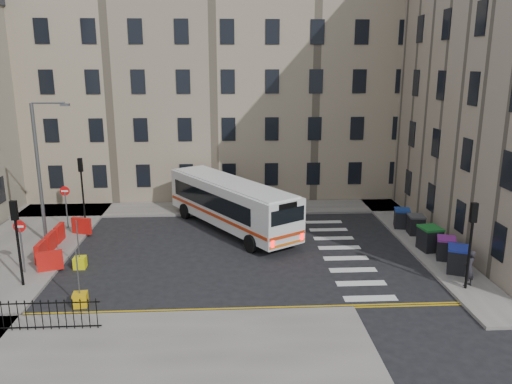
{
  "coord_description": "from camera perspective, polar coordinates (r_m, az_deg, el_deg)",
  "views": [
    {
      "loc": [
        -2.27,
        -26.18,
        10.21
      ],
      "look_at": [
        -0.71,
        1.84,
        3.0
      ],
      "focal_mm": 35.0,
      "sensor_mm": 36.0,
      "label": 1
    }
  ],
  "objects": [
    {
      "name": "wheelie_bin_a",
      "position": [
        26.92,
        22.1,
        -7.14
      ],
      "size": [
        1.43,
        1.51,
        1.31
      ],
      "rotation": [
        0.0,
        0.0,
        -0.42
      ],
      "color": "black",
      "rests_on": "pavement_east"
    },
    {
      "name": "wheelie_bin_e",
      "position": [
        32.93,
        16.32,
        -2.88
      ],
      "size": [
        1.17,
        1.27,
        1.19
      ],
      "rotation": [
        0.0,
        0.0,
        -0.24
      ],
      "color": "black",
      "rests_on": "pavement_east"
    },
    {
      "name": "traffic_light_sw",
      "position": [
        25.3,
        -25.7,
        -3.93
      ],
      "size": [
        0.28,
        0.22,
        4.1
      ],
      "color": "black",
      "rests_on": "pavement_west"
    },
    {
      "name": "traffic_light_nw",
      "position": [
        34.87,
        -19.32,
        1.44
      ],
      "size": [
        0.28,
        0.22,
        4.1
      ],
      "color": "black",
      "rests_on": "pavement_west"
    },
    {
      "name": "bus",
      "position": [
        31.38,
        -2.91,
        -1.2
      ],
      "size": [
        8.22,
        10.89,
        3.08
      ],
      "rotation": [
        0.0,
        0.0,
        0.57
      ],
      "color": "silver",
      "rests_on": "ground"
    },
    {
      "name": "terrace_north",
      "position": [
        41.97,
        -9.88,
        12.04
      ],
      "size": [
        38.3,
        10.8,
        17.2
      ],
      "color": "gray",
      "rests_on": "ground"
    },
    {
      "name": "pedestrian",
      "position": [
        25.39,
        23.17,
        -8.03
      ],
      "size": [
        0.76,
        0.68,
        1.75
      ],
      "primitive_type": "imported",
      "rotation": [
        0.0,
        0.0,
        3.68
      ],
      "color": "black",
      "rests_on": "pavement_east"
    },
    {
      "name": "ground",
      "position": [
        28.19,
        1.66,
        -6.83
      ],
      "size": [
        120.0,
        120.0,
        0.0
      ],
      "primitive_type": "plane",
      "color": "black",
      "rests_on": "ground"
    },
    {
      "name": "traffic_light_east",
      "position": [
        24.49,
        23.42,
        -4.26
      ],
      "size": [
        0.28,
        0.22,
        4.1
      ],
      "color": "black",
      "rests_on": "pavement_east"
    },
    {
      "name": "pavement_west",
      "position": [
        31.29,
        -25.15,
        -5.92
      ],
      "size": [
        6.0,
        22.0,
        0.15
      ],
      "primitive_type": "cube",
      "color": "slate",
      "rests_on": "ground"
    },
    {
      "name": "no_entry_south",
      "position": [
        27.04,
        -25.32,
        -4.53
      ],
      "size": [
        0.6,
        0.08,
        3.0
      ],
      "color": "#595B5E",
      "rests_on": "pavement_west"
    },
    {
      "name": "bollard_yellow",
      "position": [
        27.46,
        -19.48,
        -7.61
      ],
      "size": [
        0.63,
        0.63,
        0.6
      ],
      "primitive_type": "cube",
      "rotation": [
        0.0,
        0.0,
        0.05
      ],
      "color": "#D5D20B",
      "rests_on": "ground"
    },
    {
      "name": "wheelie_bin_c",
      "position": [
        29.43,
        19.24,
        -5.02
      ],
      "size": [
        1.22,
        1.35,
        1.34
      ],
      "rotation": [
        0.0,
        0.0,
        0.14
      ],
      "color": "black",
      "rests_on": "pavement_east"
    },
    {
      "name": "no_entry_north",
      "position": [
        33.34,
        -20.95,
        -0.68
      ],
      "size": [
        0.6,
        0.08,
        3.0
      ],
      "color": "#595B5E",
      "rests_on": "pavement_west"
    },
    {
      "name": "pavement_east",
      "position": [
        33.77,
        16.5,
        -3.67
      ],
      "size": [
        2.4,
        26.0,
        0.15
      ],
      "primitive_type": "cube",
      "color": "slate",
      "rests_on": "ground"
    },
    {
      "name": "wheelie_bin_d",
      "position": [
        31.93,
        17.8,
        -3.55
      ],
      "size": [
        1.03,
        1.16,
        1.18
      ],
      "rotation": [
        0.0,
        0.0,
        -0.1
      ],
      "color": "black",
      "rests_on": "pavement_east"
    },
    {
      "name": "pavement_north",
      "position": [
        36.41,
        -8.95,
        -1.93
      ],
      "size": [
        36.0,
        3.2,
        0.15
      ],
      "primitive_type": "cube",
      "color": "slate",
      "rests_on": "ground"
    },
    {
      "name": "wheelie_bin_b",
      "position": [
        28.43,
        20.87,
        -6.02
      ],
      "size": [
        1.26,
        1.34,
        1.18
      ],
      "rotation": [
        0.0,
        0.0,
        -0.37
      ],
      "color": "black",
      "rests_on": "pavement_east"
    },
    {
      "name": "bollard_chevron",
      "position": [
        23.4,
        -19.44,
        -11.52
      ],
      "size": [
        0.67,
        0.67,
        0.6
      ],
      "primitive_type": "cube",
      "rotation": [
        0.0,
        0.0,
        0.12
      ],
      "color": "#CD9D0C",
      "rests_on": "ground"
    },
    {
      "name": "streetlamp",
      "position": [
        30.72,
        -23.58,
        2.17
      ],
      "size": [
        0.5,
        0.22,
        8.14
      ],
      "color": "#595B5E",
      "rests_on": "pavement_west"
    },
    {
      "name": "pavement_sw",
      "position": [
        19.67,
        -17.42,
        -17.34
      ],
      "size": [
        20.0,
        6.0,
        0.15
      ],
      "primitive_type": "cube",
      "color": "slate",
      "rests_on": "ground"
    },
    {
      "name": "roadworks_barriers",
      "position": [
        29.91,
        -21.76,
        -5.3
      ],
      "size": [
        1.66,
        6.26,
        1.0
      ],
      "color": "red",
      "rests_on": "pavement_west"
    }
  ]
}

